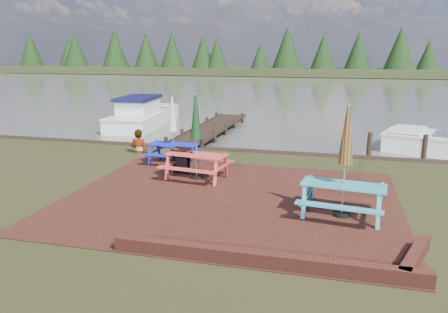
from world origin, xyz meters
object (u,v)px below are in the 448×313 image
jetty (212,128)px  person (138,129)px  boat_jetty (143,116)px  chalkboard (181,161)px  picnic_table_teal (344,179)px  picnic_table_blue (173,141)px  picnic_table_red (196,150)px

jetty → person: (-1.34, -5.77, 0.84)m
boat_jetty → chalkboard: bearing=-63.1°
chalkboard → boat_jetty: boat_jetty is taller
picnic_table_teal → person: 9.29m
boat_jetty → person: (3.07, -6.98, 0.58)m
picnic_table_blue → person: picnic_table_blue is taller
picnic_table_blue → person: bearing=150.0°
picnic_table_teal → boat_jetty: (-10.88, 12.02, -0.59)m
picnic_table_teal → person: bearing=154.8°
person → chalkboard: bearing=133.6°
picnic_table_blue → jetty: size_ratio=0.27×
chalkboard → jetty: 8.35m
picnic_table_blue → jetty: bearing=96.7°
picnic_table_red → person: picnic_table_red is taller
picnic_table_red → picnic_table_blue: bearing=138.4°
chalkboard → jetty: bearing=103.2°
picnic_table_teal → picnic_table_blue: bearing=154.5°
picnic_table_teal → picnic_table_blue: size_ratio=1.14×
picnic_table_red → person: bearing=147.3°
boat_jetty → picnic_table_teal: bearing=-52.3°
picnic_table_teal → picnic_table_blue: 7.02m
picnic_table_red → jetty: (-1.99, 8.60, -0.82)m
chalkboard → picnic_table_blue: bearing=124.8°
picnic_table_teal → person: picnic_table_teal is taller
picnic_table_red → picnic_table_teal: bearing=-18.7°
picnic_table_teal → chalkboard: picnic_table_teal is taller
jetty → picnic_table_blue: bearing=-85.2°
picnic_table_red → jetty: size_ratio=0.29×
boat_jetty → picnic_table_blue: bearing=-63.0°
jetty → picnic_table_red: bearing=-77.0°
picnic_table_red → picnic_table_blue: 2.15m
chalkboard → boat_jetty: bearing=125.3°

